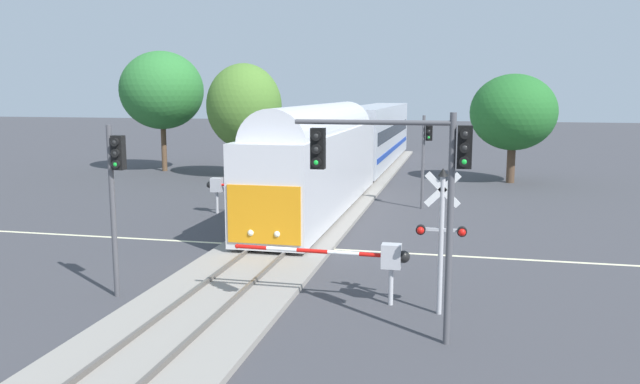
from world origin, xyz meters
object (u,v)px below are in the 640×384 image
traffic_signal_median (115,183)px  pine_left_background (162,90)px  crossing_gate_far (232,186)px  traffic_signal_far_side (426,146)px  crossing_signal_mast (441,226)px  oak_behind_train (244,106)px  traffic_signal_near_right (406,171)px  crossing_gate_near (373,257)px  commuter_train (355,142)px  oak_far_right (513,112)px

traffic_signal_median → pine_left_background: 31.17m
crossing_gate_far → traffic_signal_far_side: (9.35, 3.53, 1.86)m
crossing_signal_mast → pine_left_background: bearing=128.1°
oak_behind_train → traffic_signal_near_right: bearing=-63.7°
traffic_signal_far_side → oak_behind_train: bearing=143.9°
crossing_gate_near → traffic_signal_far_side: (0.59, 15.57, 1.89)m
commuter_train → crossing_signal_mast: (6.44, -24.36, -0.30)m
crossing_signal_mast → traffic_signal_median: traffic_signal_median is taller
traffic_signal_median → crossing_gate_near: bearing=7.8°
crossing_gate_near → oak_far_right: oak_far_right is taller
oak_far_right → oak_behind_train: bearing=-175.9°
commuter_train → traffic_signal_near_right: bearing=-78.0°
oak_behind_train → crossing_signal_mast: bearing=-60.5°
commuter_train → pine_left_background: pine_left_background is taller
crossing_gate_near → traffic_signal_far_side: size_ratio=1.08×
crossing_gate_far → traffic_signal_far_side: bearing=20.7°
oak_far_right → crossing_gate_far: bearing=-134.8°
commuter_train → crossing_gate_far: commuter_train is taller
oak_far_right → traffic_signal_median: bearing=-115.5°
commuter_train → oak_behind_train: bearing=170.4°
crossing_gate_near → traffic_signal_near_right: bearing=-67.0°
crossing_gate_near → traffic_signal_median: traffic_signal_median is taller
traffic_signal_median → oak_far_right: size_ratio=0.71×
crossing_signal_mast → oak_far_right: 27.41m
crossing_signal_mast → traffic_signal_median: bearing=-176.8°
crossing_signal_mast → traffic_signal_near_right: size_ratio=0.72×
crossing_gate_far → traffic_signal_median: traffic_signal_median is taller
traffic_signal_median → oak_behind_train: size_ratio=0.64×
crossing_gate_near → traffic_signal_near_right: size_ratio=0.93×
crossing_signal_mast → commuter_train: bearing=104.8°
crossing_signal_mast → traffic_signal_median: (-9.39, -0.52, 0.97)m
crossing_gate_far → oak_behind_train: (-3.89, 13.19, 3.61)m
traffic_signal_near_right → traffic_signal_median: 8.77m
commuter_train → crossing_signal_mast: commuter_train is taller
traffic_signal_near_right → oak_far_right: bearing=81.1°
crossing_gate_near → commuter_train: bearing=100.7°
oak_behind_train → traffic_signal_median: bearing=-78.9°
commuter_train → crossing_gate_near: bearing=-79.3°
crossing_signal_mast → traffic_signal_near_right: 2.84m
commuter_train → crossing_signal_mast: 25.20m
crossing_gate_near → traffic_signal_far_side: bearing=87.8°
crossing_gate_near → traffic_signal_far_side: 15.70m
crossing_gate_far → oak_behind_train: oak_behind_train is taller
crossing_gate_far → oak_far_right: 20.73m
commuter_train → traffic_signal_far_side: bearing=-58.3°
pine_left_background → traffic_signal_far_side: bearing=-29.9°
commuter_train → oak_behind_train: size_ratio=5.36×
crossing_signal_mast → pine_left_background: size_ratio=0.45×
oak_behind_train → oak_far_right: 18.38m
crossing_gate_near → oak_far_right: bearing=77.9°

